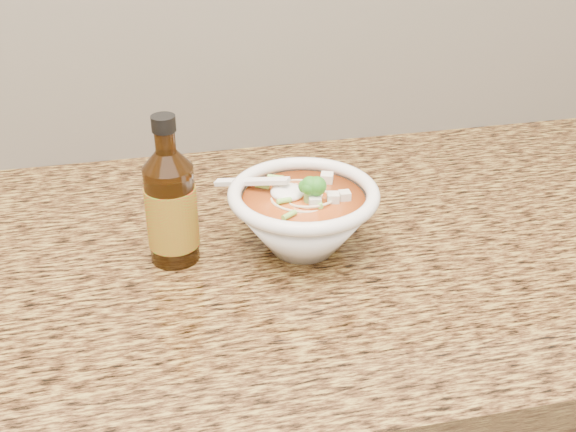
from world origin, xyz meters
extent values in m
cube|color=beige|center=(0.00, 1.99, 1.15)|extent=(4.00, 0.02, 0.50)
cube|color=olive|center=(0.00, 1.68, 0.88)|extent=(4.00, 0.68, 0.04)
cylinder|color=white|center=(0.20, 1.66, 0.90)|extent=(0.08, 0.08, 0.01)
torus|color=white|center=(0.20, 1.66, 0.98)|extent=(0.19, 0.19, 0.02)
torus|color=beige|center=(0.21, 1.66, 0.97)|extent=(0.09, 0.09, 0.00)
torus|color=beige|center=(0.19, 1.67, 0.97)|extent=(0.11, 0.11, 0.00)
torus|color=beige|center=(0.20, 1.65, 0.97)|extent=(0.10, 0.10, 0.00)
torus|color=beige|center=(0.21, 1.65, 0.97)|extent=(0.10, 0.10, 0.00)
torus|color=beige|center=(0.21, 1.67, 0.97)|extent=(0.06, 0.06, 0.00)
torus|color=beige|center=(0.22, 1.67, 0.96)|extent=(0.09, 0.09, 0.00)
torus|color=beige|center=(0.21, 1.66, 0.96)|extent=(0.10, 0.10, 0.00)
torus|color=beige|center=(0.21, 1.66, 0.96)|extent=(0.13, 0.13, 0.00)
torus|color=beige|center=(0.20, 1.67, 0.96)|extent=(0.11, 0.11, 0.00)
torus|color=beige|center=(0.20, 1.67, 0.96)|extent=(0.12, 0.12, 0.00)
cube|color=silver|center=(0.23, 1.65, 0.98)|extent=(0.02, 0.02, 0.02)
cube|color=silver|center=(0.25, 1.65, 0.98)|extent=(0.02, 0.02, 0.01)
cube|color=silver|center=(0.19, 1.64, 0.98)|extent=(0.02, 0.02, 0.02)
cube|color=silver|center=(0.23, 1.64, 0.98)|extent=(0.01, 0.01, 0.01)
cube|color=silver|center=(0.22, 1.67, 0.98)|extent=(0.02, 0.02, 0.01)
cube|color=silver|center=(0.25, 1.68, 0.98)|extent=(0.02, 0.02, 0.02)
ellipsoid|color=#196014|center=(0.21, 1.65, 0.99)|extent=(0.04, 0.04, 0.03)
cylinder|color=#88D552|center=(0.18, 1.61, 0.98)|extent=(0.02, 0.02, 0.01)
cylinder|color=#88D552|center=(0.16, 1.66, 0.98)|extent=(0.02, 0.02, 0.01)
cylinder|color=#88D552|center=(0.24, 1.68, 0.98)|extent=(0.02, 0.02, 0.01)
cylinder|color=#88D552|center=(0.17, 1.71, 0.98)|extent=(0.01, 0.02, 0.01)
cylinder|color=#88D552|center=(0.23, 1.64, 0.98)|extent=(0.02, 0.01, 0.01)
cylinder|color=#88D552|center=(0.22, 1.64, 0.98)|extent=(0.01, 0.02, 0.01)
ellipsoid|color=white|center=(0.18, 1.67, 0.98)|extent=(0.04, 0.04, 0.02)
cube|color=white|center=(0.14, 1.70, 0.98)|extent=(0.09, 0.07, 0.03)
cylinder|color=#331B07|center=(0.04, 1.67, 0.96)|extent=(0.07, 0.07, 0.13)
cylinder|color=#331B07|center=(0.04, 1.67, 1.06)|extent=(0.03, 0.03, 0.03)
cylinder|color=black|center=(0.04, 1.67, 1.08)|extent=(0.03, 0.03, 0.02)
cylinder|color=red|center=(0.04, 1.67, 0.96)|extent=(0.07, 0.07, 0.08)
camera|label=1|loc=(0.01, 0.89, 1.40)|focal=45.00mm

